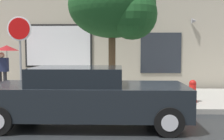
# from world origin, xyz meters

# --- Properties ---
(ground_plane) EXTENTS (60.00, 60.00, 0.00)m
(ground_plane) POSITION_xyz_m (0.00, 0.00, 0.00)
(ground_plane) COLOR black
(sidewalk) EXTENTS (20.00, 4.00, 0.15)m
(sidewalk) POSITION_xyz_m (0.00, 3.00, 0.07)
(sidewalk) COLOR gray
(sidewalk) RESTS_ON ground
(building_facade) EXTENTS (20.00, 0.67, 7.00)m
(building_facade) POSITION_xyz_m (-0.01, 5.50, 3.48)
(building_facade) COLOR #B2A893
(building_facade) RESTS_ON ground
(parked_car) EXTENTS (4.73, 1.87, 1.42)m
(parked_car) POSITION_xyz_m (-0.13, -0.10, 0.71)
(parked_car) COLOR black
(parked_car) RESTS_ON ground
(fire_hydrant) EXTENTS (0.30, 0.44, 0.72)m
(fire_hydrant) POSITION_xyz_m (3.05, 2.04, 0.50)
(fire_hydrant) COLOR red
(fire_hydrant) RESTS_ON sidewalk
(pedestrian_with_umbrella) EXTENTS (0.97, 0.97, 1.87)m
(pedestrian_with_umbrella) POSITION_xyz_m (-3.94, 4.03, 1.63)
(pedestrian_with_umbrella) COLOR black
(pedestrian_with_umbrella) RESTS_ON sidewalk
(street_tree) EXTENTS (2.91, 2.47, 4.26)m
(street_tree) POSITION_xyz_m (0.57, 2.32, 3.23)
(street_tree) COLOR #4C3823
(street_tree) RESTS_ON sidewalk
(stop_sign) EXTENTS (0.76, 0.10, 2.71)m
(stop_sign) POSITION_xyz_m (-2.40, 1.64, 2.07)
(stop_sign) COLOR gray
(stop_sign) RESTS_ON sidewalk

